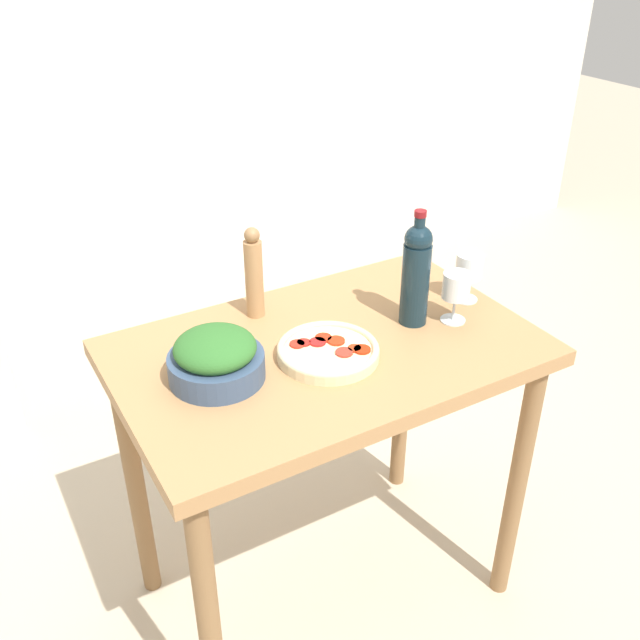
{
  "coord_description": "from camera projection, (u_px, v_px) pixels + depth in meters",
  "views": [
    {
      "loc": [
        -0.81,
        -1.37,
        1.96
      ],
      "look_at": [
        0.0,
        0.04,
        1.0
      ],
      "focal_mm": 40.0,
      "sensor_mm": 36.0,
      "label": 1
    }
  ],
  "objects": [
    {
      "name": "pepper_mill",
      "position": [
        254.0,
        274.0,
        1.96
      ],
      "size": [
        0.05,
        0.05,
        0.27
      ],
      "color": "#AD7F51",
      "rests_on": "prep_counter"
    },
    {
      "name": "salad_bowl",
      "position": [
        216.0,
        358.0,
        1.73
      ],
      "size": [
        0.24,
        0.24,
        0.13
      ],
      "color": "#384C6B",
      "rests_on": "prep_counter"
    },
    {
      "name": "homemade_pizza",
      "position": [
        328.0,
        351.0,
        1.83
      ],
      "size": [
        0.26,
        0.26,
        0.03
      ],
      "color": "beige",
      "rests_on": "prep_counter"
    },
    {
      "name": "ground_plane",
      "position": [
        325.0,
        585.0,
        2.36
      ],
      "size": [
        14.0,
        14.0,
        0.0
      ],
      "primitive_type": "plane",
      "color": "#BCAD93"
    },
    {
      "name": "prep_counter",
      "position": [
        326.0,
        388.0,
        1.95
      ],
      "size": [
        1.11,
        0.7,
        0.94
      ],
      "color": "#A87A4C",
      "rests_on": "ground_plane"
    },
    {
      "name": "wine_bottle",
      "position": [
        416.0,
        272.0,
        1.91
      ],
      "size": [
        0.08,
        0.08,
        0.33
      ],
      "color": "#142833",
      "rests_on": "prep_counter"
    },
    {
      "name": "wine_glass_far",
      "position": [
        469.0,
        268.0,
        2.05
      ],
      "size": [
        0.08,
        0.08,
        0.15
      ],
      "color": "silver",
      "rests_on": "prep_counter"
    },
    {
      "name": "wall_back",
      "position": [
        96.0,
        67.0,
        3.26
      ],
      "size": [
        6.4,
        0.08,
        2.6
      ],
      "color": "silver",
      "rests_on": "ground_plane"
    },
    {
      "name": "wine_glass_near",
      "position": [
        456.0,
        288.0,
        1.94
      ],
      "size": [
        0.08,
        0.08,
        0.15
      ],
      "color": "silver",
      "rests_on": "prep_counter"
    }
  ]
}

